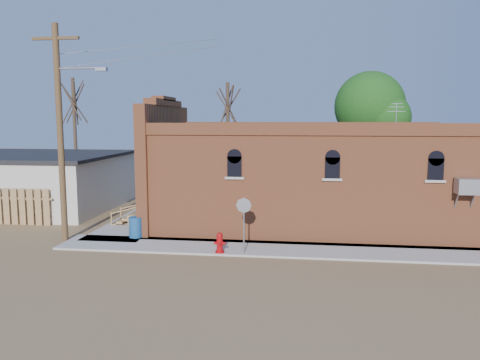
# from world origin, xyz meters

# --- Properties ---
(ground) EXTENTS (120.00, 120.00, 0.00)m
(ground) POSITION_xyz_m (0.00, 0.00, 0.00)
(ground) COLOR brown
(ground) RESTS_ON ground
(sidewalk_south) EXTENTS (19.00, 2.20, 0.08)m
(sidewalk_south) POSITION_xyz_m (1.50, 0.90, 0.04)
(sidewalk_south) COLOR #9E9991
(sidewalk_south) RESTS_ON ground
(sidewalk_west) EXTENTS (2.60, 10.00, 0.08)m
(sidewalk_west) POSITION_xyz_m (-6.30, 6.00, 0.04)
(sidewalk_west) COLOR #9E9991
(sidewalk_west) RESTS_ON ground
(brick_bar) EXTENTS (16.40, 7.97, 6.30)m
(brick_bar) POSITION_xyz_m (1.64, 5.49, 2.34)
(brick_bar) COLOR #B85F38
(brick_bar) RESTS_ON ground
(wood_fence) EXTENTS (5.20, 0.10, 1.80)m
(wood_fence) POSITION_xyz_m (-12.80, 3.80, 0.90)
(wood_fence) COLOR #8C613F
(wood_fence) RESTS_ON ground
(utility_pole) EXTENTS (3.12, 0.26, 9.00)m
(utility_pole) POSITION_xyz_m (-8.14, 1.20, 4.77)
(utility_pole) COLOR #4D361E
(utility_pole) RESTS_ON ground
(tree_bare_near) EXTENTS (2.80, 2.80, 7.65)m
(tree_bare_near) POSITION_xyz_m (-3.00, 13.00, 5.96)
(tree_bare_near) COLOR #483829
(tree_bare_near) RESTS_ON ground
(tree_bare_far) EXTENTS (2.80, 2.80, 8.16)m
(tree_bare_far) POSITION_xyz_m (-14.00, 14.00, 6.36)
(tree_bare_far) COLOR #483829
(tree_bare_far) RESTS_ON ground
(tree_leafy) EXTENTS (4.40, 4.40, 8.15)m
(tree_leafy) POSITION_xyz_m (6.00, 13.50, 5.93)
(tree_leafy) COLOR #483829
(tree_leafy) RESTS_ON ground
(fire_hydrant) EXTENTS (0.45, 0.42, 0.79)m
(fire_hydrant) POSITION_xyz_m (-1.30, -0.00, 0.47)
(fire_hydrant) COLOR #A2090C
(fire_hydrant) RESTS_ON sidewalk_south
(stop_sign) EXTENTS (0.59, 0.07, 2.16)m
(stop_sign) POSITION_xyz_m (-0.37, 0.00, 1.74)
(stop_sign) COLOR gray
(stop_sign) RESTS_ON sidewalk_south
(trash_barrel) EXTENTS (0.71, 0.71, 0.88)m
(trash_barrel) POSITION_xyz_m (-5.30, 1.86, 0.52)
(trash_barrel) COLOR navy
(trash_barrel) RESTS_ON sidewalk_west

